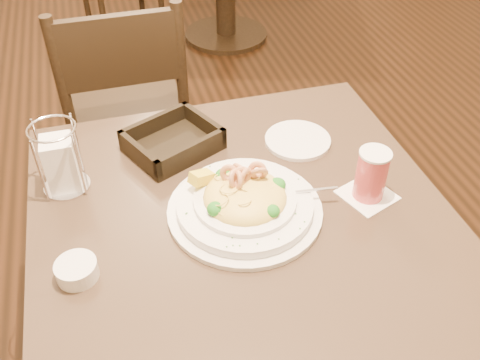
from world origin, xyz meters
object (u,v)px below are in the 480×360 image
object	(u,v)px
bread_basket	(173,142)
side_plate	(298,140)
dining_chair_near	(127,114)
drink_glass	(371,175)
butter_ramekin	(77,270)
pasta_bowl	(245,201)
napkin_caddy	(61,162)
main_table	(242,281)

from	to	relation	value
bread_basket	side_plate	xyz separation A→B (m)	(0.31, -0.06, -0.02)
dining_chair_near	side_plate	distance (m)	0.75
bread_basket	drink_glass	bearing A→B (deg)	-36.56
bread_basket	butter_ramekin	distance (m)	0.43
pasta_bowl	drink_glass	bearing A→B (deg)	-4.83
dining_chair_near	napkin_caddy	size ratio (longest dim) A/B	5.58
drink_glass	napkin_caddy	xyz separation A→B (m)	(-0.65, 0.21, 0.01)
dining_chair_near	butter_ramekin	distance (m)	0.94
pasta_bowl	butter_ramekin	world-z (taller)	pasta_bowl
drink_glass	side_plate	distance (m)	0.25
main_table	dining_chair_near	bearing A→B (deg)	102.83
main_table	dining_chair_near	size ratio (longest dim) A/B	0.97
dining_chair_near	napkin_caddy	xyz separation A→B (m)	(-0.18, -0.62, 0.30)
drink_glass	butter_ramekin	bearing A→B (deg)	-174.61
napkin_caddy	butter_ramekin	world-z (taller)	napkin_caddy
pasta_bowl	drink_glass	xyz separation A→B (m)	(0.28, -0.02, 0.03)
side_plate	bread_basket	bearing A→B (deg)	169.72
main_table	side_plate	size ratio (longest dim) A/B	5.41
main_table	drink_glass	xyz separation A→B (m)	(0.29, -0.02, 0.29)
dining_chair_near	napkin_caddy	distance (m)	0.71
pasta_bowl	butter_ramekin	distance (m)	0.37
pasta_bowl	napkin_caddy	world-z (taller)	napkin_caddy
dining_chair_near	pasta_bowl	size ratio (longest dim) A/B	2.50
pasta_bowl	side_plate	xyz separation A→B (m)	(0.20, 0.21, -0.03)
main_table	pasta_bowl	size ratio (longest dim) A/B	2.42
side_plate	butter_ramekin	xyz separation A→B (m)	(-0.56, -0.29, 0.01)
drink_glass	main_table	bearing A→B (deg)	176.14
pasta_bowl	napkin_caddy	size ratio (longest dim) A/B	2.23
main_table	bread_basket	world-z (taller)	bread_basket
pasta_bowl	butter_ramekin	xyz separation A→B (m)	(-0.36, -0.08, -0.01)
side_plate	napkin_caddy	bearing A→B (deg)	-178.19
main_table	dining_chair_near	distance (m)	0.83
main_table	side_plate	distance (m)	0.38
pasta_bowl	bread_basket	world-z (taller)	pasta_bowl
pasta_bowl	butter_ramekin	size ratio (longest dim) A/B	4.61
bread_basket	dining_chair_near	bearing A→B (deg)	98.66
drink_glass	side_plate	bearing A→B (deg)	109.05
dining_chair_near	pasta_bowl	xyz separation A→B (m)	(0.19, -0.81, 0.26)
dining_chair_near	butter_ramekin	world-z (taller)	dining_chair_near
bread_basket	napkin_caddy	distance (m)	0.27
drink_glass	butter_ramekin	size ratio (longest dim) A/B	1.72
bread_basket	butter_ramekin	size ratio (longest dim) A/B	3.21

